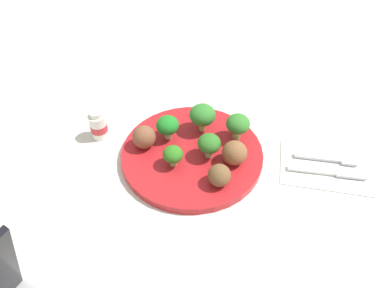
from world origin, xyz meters
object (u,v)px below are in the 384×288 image
at_px(broccoli_floret_far_rim, 202,115).
at_px(fork, 329,159).
at_px(meatball_mid_left, 144,137).
at_px(yogurt_bottle, 98,126).
at_px(broccoli_floret_mid_right, 209,144).
at_px(broccoli_floret_center, 168,126).
at_px(broccoli_floret_front_right, 238,124).
at_px(knife, 330,172).
at_px(napkin, 325,167).
at_px(broccoli_floret_near_rim, 173,155).
at_px(meatball_front_right, 219,175).
at_px(plate, 192,154).
at_px(meatball_back_right, 235,153).

distance_m(broccoli_floret_far_rim, fork, 0.26).
bearing_deg(meatball_mid_left, yogurt_bottle, 161.70).
distance_m(broccoli_floret_mid_right, broccoli_floret_center, 0.10).
distance_m(broccoli_floret_far_rim, broccoli_floret_front_right, 0.07).
bearing_deg(broccoli_floret_mid_right, knife, -2.54).
bearing_deg(napkin, broccoli_floret_front_right, 164.11).
xyz_separation_m(broccoli_floret_mid_right, broccoli_floret_near_rim, (-0.07, -0.03, -0.01)).
relative_size(meatball_front_right, knife, 0.29).
height_order(broccoli_floret_near_rim, napkin, broccoli_floret_near_rim).
xyz_separation_m(plate, yogurt_bottle, (-0.20, 0.04, 0.02)).
bearing_deg(broccoli_floret_mid_right, broccoli_floret_center, 153.39).
height_order(broccoli_floret_far_rim, broccoli_floret_near_rim, broccoli_floret_far_rim).
bearing_deg(meatball_back_right, broccoli_floret_mid_right, 167.68).
height_order(plate, meatball_front_right, meatball_front_right).
distance_m(meatball_back_right, meatball_front_right, 0.06).
bearing_deg(broccoli_floret_center, fork, -3.15).
xyz_separation_m(broccoli_floret_mid_right, meatball_mid_left, (-0.13, 0.01, -0.01)).
bearing_deg(broccoli_floret_front_right, broccoli_floret_near_rim, -143.43).
xyz_separation_m(meatball_mid_left, yogurt_bottle, (-0.10, 0.03, -0.01)).
relative_size(meatball_back_right, knife, 0.33).
distance_m(broccoli_floret_center, knife, 0.33).
bearing_deg(napkin, broccoli_floret_far_rim, 164.89).
bearing_deg(fork, knife, -95.67).
xyz_separation_m(broccoli_floret_center, napkin, (0.31, -0.04, -0.05)).
height_order(meatball_mid_left, yogurt_bottle, yogurt_bottle).
bearing_deg(plate, broccoli_floret_center, 146.62).
bearing_deg(broccoli_floret_center, meatball_mid_left, -145.87).
bearing_deg(plate, meatball_mid_left, 176.42).
height_order(broccoli_floret_center, broccoli_floret_front_right, broccoli_floret_front_right).
relative_size(broccoli_floret_mid_right, broccoli_floret_near_rim, 1.20).
xyz_separation_m(broccoli_floret_center, meatball_front_right, (0.11, -0.11, -0.01)).
bearing_deg(plate, broccoli_floret_front_right, 29.65).
relative_size(broccoli_floret_front_right, meatball_back_right, 1.18).
bearing_deg(broccoli_floret_near_rim, napkin, 7.39).
xyz_separation_m(knife, yogurt_bottle, (-0.47, 0.06, 0.02)).
xyz_separation_m(broccoli_floret_center, meatball_back_right, (0.14, -0.05, -0.01)).
distance_m(broccoli_floret_mid_right, broccoli_floret_near_rim, 0.07).
bearing_deg(broccoli_floret_mid_right, meatball_front_right, -70.70).
bearing_deg(meatball_front_right, broccoli_floret_near_rim, 157.47).
bearing_deg(broccoli_floret_far_rim, fork, -10.87).
bearing_deg(yogurt_bottle, knife, -7.23).
bearing_deg(meatball_back_right, meatball_front_right, -114.56).
distance_m(broccoli_floret_near_rim, meatball_back_right, 0.12).
bearing_deg(plate, meatball_back_right, -13.06).
relative_size(plate, meatball_back_right, 5.86).
height_order(broccoli_floret_front_right, yogurt_bottle, broccoli_floret_front_right).
relative_size(napkin, knife, 1.17).
bearing_deg(broccoli_floret_center, broccoli_floret_mid_right, -26.61).
xyz_separation_m(broccoli_floret_mid_right, meatball_front_right, (0.02, -0.07, -0.01)).
height_order(broccoli_floret_front_right, knife, broccoli_floret_front_right).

